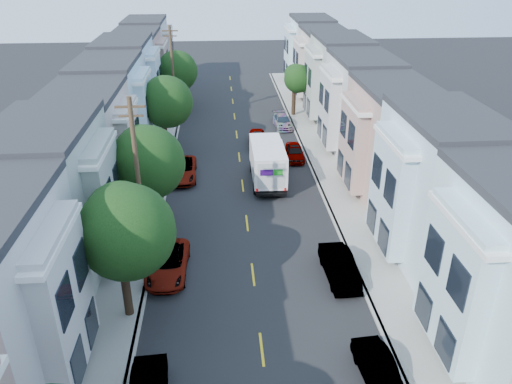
% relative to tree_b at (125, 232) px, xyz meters
% --- Properties ---
extents(ground, '(160.00, 160.00, 0.00)m').
position_rel_tree_b_xyz_m(ground, '(6.30, 3.05, -4.98)').
color(ground, black).
rests_on(ground, ground).
extents(road_slab, '(12.00, 70.00, 0.02)m').
position_rel_tree_b_xyz_m(road_slab, '(6.30, 18.05, -4.97)').
color(road_slab, black).
rests_on(road_slab, ground).
extents(curb_left, '(0.30, 70.00, 0.15)m').
position_rel_tree_b_xyz_m(curb_left, '(0.25, 18.05, -4.90)').
color(curb_left, gray).
rests_on(curb_left, ground).
extents(curb_right, '(0.30, 70.00, 0.15)m').
position_rel_tree_b_xyz_m(curb_right, '(12.35, 18.05, -4.90)').
color(curb_right, gray).
rests_on(curb_right, ground).
extents(sidewalk_left, '(2.60, 70.00, 0.15)m').
position_rel_tree_b_xyz_m(sidewalk_left, '(-1.05, 18.05, -4.90)').
color(sidewalk_left, gray).
rests_on(sidewalk_left, ground).
extents(sidewalk_right, '(2.60, 70.00, 0.15)m').
position_rel_tree_b_xyz_m(sidewalk_right, '(13.65, 18.05, -4.90)').
color(sidewalk_right, gray).
rests_on(sidewalk_right, ground).
extents(centerline, '(0.12, 70.00, 0.01)m').
position_rel_tree_b_xyz_m(centerline, '(6.30, 18.05, -4.98)').
color(centerline, gold).
rests_on(centerline, ground).
extents(townhouse_row_left, '(5.00, 70.00, 8.50)m').
position_rel_tree_b_xyz_m(townhouse_row_left, '(-4.85, 18.05, -4.98)').
color(townhouse_row_left, tan).
rests_on(townhouse_row_left, ground).
extents(townhouse_row_right, '(5.00, 70.00, 8.50)m').
position_rel_tree_b_xyz_m(townhouse_row_right, '(17.45, 18.05, -4.98)').
color(townhouse_row_right, tan).
rests_on(townhouse_row_right, ground).
extents(tree_b, '(4.70, 4.70, 7.35)m').
position_rel_tree_b_xyz_m(tree_b, '(0.00, 0.00, 0.00)').
color(tree_b, black).
rests_on(tree_b, ground).
extents(tree_c, '(4.70, 4.70, 7.41)m').
position_rel_tree_b_xyz_m(tree_c, '(-0.00, 8.26, 0.06)').
color(tree_c, black).
rests_on(tree_c, ground).
extents(tree_d, '(4.57, 4.57, 7.20)m').
position_rel_tree_b_xyz_m(tree_d, '(-0.00, 22.25, -0.09)').
color(tree_d, black).
rests_on(tree_d, ground).
extents(tree_e, '(4.52, 4.52, 6.88)m').
position_rel_tree_b_xyz_m(tree_e, '(-0.00, 35.53, -0.37)').
color(tree_e, black).
rests_on(tree_e, ground).
extents(tree_far_r, '(3.10, 3.10, 5.72)m').
position_rel_tree_b_xyz_m(tree_far_r, '(13.20, 32.86, -0.86)').
color(tree_far_r, black).
rests_on(tree_far_r, ground).
extents(utility_pole_near, '(1.60, 0.26, 10.00)m').
position_rel_tree_b_xyz_m(utility_pole_near, '(0.00, 5.05, 0.17)').
color(utility_pole_near, '#42301E').
rests_on(utility_pole_near, ground).
extents(utility_pole_far, '(1.60, 0.26, 10.00)m').
position_rel_tree_b_xyz_m(utility_pole_far, '(0.00, 31.05, 0.17)').
color(utility_pole_far, '#42301E').
rests_on(utility_pole_far, ground).
extents(fedex_truck, '(2.54, 6.60, 3.17)m').
position_rel_tree_b_xyz_m(fedex_truck, '(8.34, 15.73, -3.21)').
color(fedex_truck, white).
rests_on(fedex_truck, ground).
extents(lead_sedan, '(1.85, 4.33, 1.38)m').
position_rel_tree_b_xyz_m(lead_sedan, '(8.16, 23.93, -4.29)').
color(lead_sedan, black).
rests_on(lead_sedan, ground).
extents(parked_left_c, '(2.41, 4.92, 1.35)m').
position_rel_tree_b_xyz_m(parked_left_c, '(1.40, 3.57, -4.31)').
color(parked_left_c, '#BABBBC').
rests_on(parked_left_c, ground).
extents(parked_left_d, '(2.47, 5.18, 1.42)m').
position_rel_tree_b_xyz_m(parked_left_d, '(1.40, 16.94, -4.27)').
color(parked_left_d, maroon).
rests_on(parked_left_d, ground).
extents(parked_right_a, '(1.63, 3.81, 1.23)m').
position_rel_tree_b_xyz_m(parked_right_a, '(11.20, -5.23, -4.36)').
color(parked_right_a, '#333537').
rests_on(parked_right_a, ground).
extents(parked_right_b, '(1.70, 4.39, 1.44)m').
position_rel_tree_b_xyz_m(parked_right_b, '(11.20, 2.42, -4.26)').
color(parked_right_b, silver).
rests_on(parked_right_b, ground).
extents(parked_right_c, '(1.74, 4.13, 1.32)m').
position_rel_tree_b_xyz_m(parked_right_c, '(11.20, 20.24, -4.32)').
color(parked_right_c, black).
rests_on(parked_right_c, ground).
extents(parked_right_d, '(1.93, 4.18, 1.23)m').
position_rel_tree_b_xyz_m(parked_right_d, '(11.20, 29.05, -4.37)').
color(parked_right_d, black).
rests_on(parked_right_d, ground).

